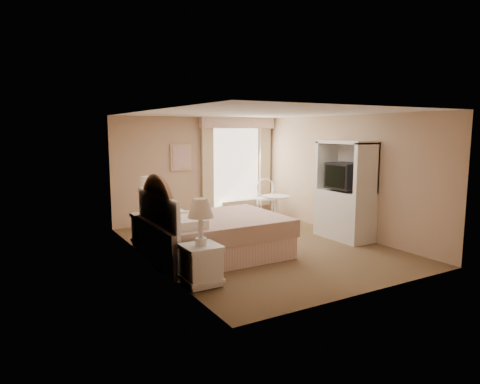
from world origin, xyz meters
TOP-DOWN VIEW (x-y plane):
  - room at (0.00, 0.00)m, footprint 4.21×5.51m
  - window at (1.05, 2.65)m, footprint 2.05×0.22m
  - framed_art at (-0.45, 2.71)m, footprint 0.52×0.04m
  - bed at (-1.11, -0.17)m, footprint 2.31×1.82m
  - nightstand_near at (-1.84, -1.37)m, footprint 0.51×0.51m
  - nightstand_far at (-1.84, 0.99)m, footprint 0.55×0.55m
  - round_table at (1.35, 1.37)m, footprint 0.64×0.64m
  - cafe_chair at (1.60, 2.17)m, footprint 0.61×0.61m
  - armoire at (1.81, -0.39)m, footprint 0.60×1.20m

SIDE VIEW (x-z plane):
  - bed at x=-1.11m, z-range -0.42..1.19m
  - round_table at x=1.35m, z-range 0.11..0.79m
  - nightstand_near at x=-1.84m, z-range -0.15..1.08m
  - nightstand_far at x=-1.84m, z-range -0.16..1.16m
  - cafe_chair at x=1.60m, z-range 0.08..1.06m
  - armoire at x=1.81m, z-range -0.17..1.82m
  - room at x=0.00m, z-range -0.01..2.50m
  - window at x=1.05m, z-range 0.09..2.60m
  - framed_art at x=-0.45m, z-range 1.24..1.86m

